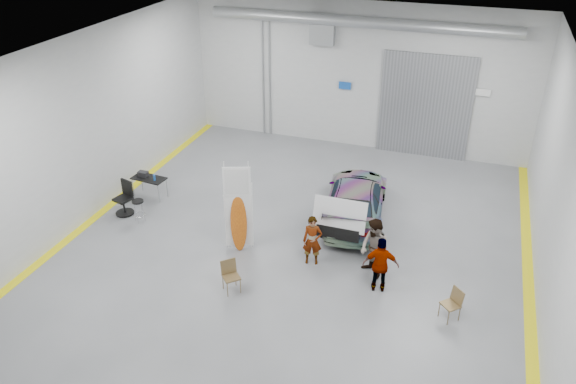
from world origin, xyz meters
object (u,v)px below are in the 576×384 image
(person_b, at_px, (374,249))
(shop_stool, at_px, (139,211))
(sedan_car, at_px, (356,199))
(person_c, at_px, (381,265))
(folding_chair_near, at_px, (232,282))
(work_table, at_px, (147,177))
(folding_chair_far, at_px, (449,310))
(person_a, at_px, (312,241))
(surfboard_display, at_px, (236,215))
(office_chair, at_px, (124,200))

(person_b, distance_m, shop_stool, 7.92)
(person_b, bearing_deg, sedan_car, 153.49)
(person_c, height_order, folding_chair_near, person_c)
(person_b, distance_m, work_table, 8.73)
(folding_chair_far, bearing_deg, person_a, -151.17)
(person_c, distance_m, shop_stool, 8.27)
(person_a, xyz_separation_m, person_b, (1.81, -0.03, 0.14))
(folding_chair_far, height_order, shop_stool, folding_chair_far)
(sedan_car, relative_size, shop_stool, 6.07)
(person_c, xyz_separation_m, work_table, (-8.80, 2.56, -0.08))
(surfboard_display, bearing_deg, folding_chair_near, -90.64)
(office_chair, bearing_deg, person_a, 10.20)
(folding_chair_near, bearing_deg, person_c, -24.37)
(folding_chair_far, bearing_deg, surfboard_display, -144.89)
(folding_chair_far, bearing_deg, office_chair, -144.56)
(work_table, relative_size, office_chair, 1.07)
(person_b, distance_m, surfboard_display, 4.21)
(folding_chair_near, height_order, shop_stool, folding_chair_near)
(person_a, distance_m, person_b, 1.82)
(person_b, distance_m, office_chair, 8.68)
(person_a, relative_size, person_c, 0.93)
(person_b, bearing_deg, person_c, -21.01)
(folding_chair_far, bearing_deg, shop_stool, -143.60)
(person_a, relative_size, shop_stool, 1.99)
(folding_chair_near, xyz_separation_m, work_table, (-4.99, 3.92, 0.47))
(folding_chair_near, distance_m, work_table, 6.36)
(folding_chair_near, bearing_deg, person_b, -15.11)
(person_a, relative_size, work_table, 1.24)
(sedan_car, distance_m, work_table, 7.36)
(folding_chair_far, relative_size, work_table, 0.70)
(person_a, relative_size, surfboard_display, 0.52)
(person_a, relative_size, person_b, 0.85)
(surfboard_display, bearing_deg, person_b, -20.02)
(surfboard_display, bearing_deg, shop_stool, 153.37)
(shop_stool, relative_size, work_table, 0.62)
(person_a, height_order, surfboard_display, surfboard_display)
(person_b, height_order, office_chair, person_b)
(person_b, xyz_separation_m, office_chair, (-8.64, 0.70, -0.40))
(office_chair, bearing_deg, surfboard_display, 6.61)
(sedan_car, height_order, person_b, person_b)
(person_a, relative_size, folding_chair_far, 1.77)
(office_chair, bearing_deg, sedan_car, 33.04)
(person_c, bearing_deg, person_a, -26.51)
(shop_stool, bearing_deg, folding_chair_far, -8.64)
(person_a, xyz_separation_m, folding_chair_far, (4.05, -1.18, -0.50))
(person_a, distance_m, folding_chair_near, 2.65)
(person_b, xyz_separation_m, person_c, (0.30, -0.58, -0.08))
(person_a, xyz_separation_m, office_chair, (-6.83, 0.66, -0.26))
(surfboard_display, bearing_deg, office_chair, 150.62)
(folding_chair_far, distance_m, work_table, 11.19)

